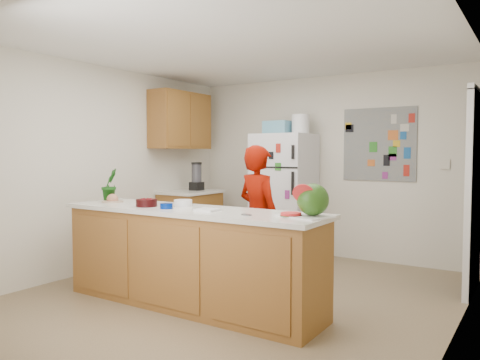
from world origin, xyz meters
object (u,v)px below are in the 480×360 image
Objects in this scene: refrigerator at (284,195)px; watermelon at (313,200)px; cherry_bowl at (147,203)px; person at (259,218)px.

watermelon is at bearing -57.69° from refrigerator.
watermelon reaches higher than cherry_bowl.
cherry_bowl is at bearing 70.15° from person.
cherry_bowl is (-0.20, -2.48, 0.11)m from refrigerator.
watermelon is at bearing 159.87° from person.
refrigerator reaches higher than person.
refrigerator reaches higher than watermelon.
refrigerator is at bearing -53.73° from person.
person is at bearing 141.76° from watermelon.
cherry_bowl is (-0.71, -0.92, 0.20)m from person.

